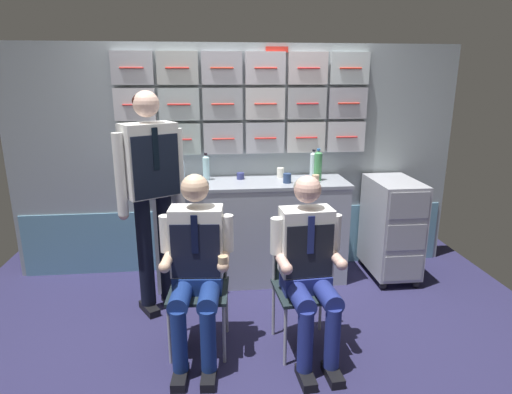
{
  "coord_description": "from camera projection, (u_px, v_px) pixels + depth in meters",
  "views": [
    {
      "loc": [
        -0.26,
        -2.66,
        1.85
      ],
      "look_at": [
        0.06,
        0.35,
        1.01
      ],
      "focal_mm": 30.17,
      "sensor_mm": 36.0,
      "label": 1
    }
  ],
  "objects": [
    {
      "name": "water_bottle_blue_cap",
      "position": [
        206.0,
        167.0,
        3.91
      ],
      "size": [
        0.06,
        0.06,
        0.25
      ],
      "color": "#ABDBE4",
      "rests_on": "galley_counter"
    },
    {
      "name": "crew_member_right",
      "position": [
        309.0,
        262.0,
        2.82
      ],
      "size": [
        0.48,
        0.61,
        1.24
      ],
      "color": "black",
      "rests_on": "ground"
    },
    {
      "name": "water_bottle_clear",
      "position": [
        318.0,
        165.0,
        3.89
      ],
      "size": [
        0.07,
        0.07,
        0.29
      ],
      "color": "#489B5B",
      "rests_on": "galley_counter"
    },
    {
      "name": "coffee_cup_white",
      "position": [
        316.0,
        178.0,
        3.83
      ],
      "size": [
        0.06,
        0.06,
        0.07
      ],
      "color": "tan",
      "rests_on": "galley_counter"
    },
    {
      "name": "galley_counter",
      "position": [
        252.0,
        231.0,
        4.0
      ],
      "size": [
        1.75,
        0.53,
        0.94
      ],
      "color": "#A2A9B5",
      "rests_on": "ground"
    },
    {
      "name": "water_bottle_tall",
      "position": [
        313.0,
        165.0,
        3.98
      ],
      "size": [
        0.07,
        0.07,
        0.27
      ],
      "color": "silver",
      "rests_on": "galley_counter"
    },
    {
      "name": "crew_member_left",
      "position": [
        196.0,
        261.0,
        2.82
      ],
      "size": [
        0.49,
        0.62,
        1.25
      ],
      "color": "black",
      "rests_on": "ground"
    },
    {
      "name": "folding_chair_left",
      "position": [
        200.0,
        273.0,
        3.02
      ],
      "size": [
        0.43,
        0.44,
        0.85
      ],
      "color": "#A8AAAF",
      "rests_on": "ground"
    },
    {
      "name": "espresso_cup_small",
      "position": [
        287.0,
        178.0,
        3.82
      ],
      "size": [
        0.07,
        0.07,
        0.09
      ],
      "color": "navy",
      "rests_on": "galley_counter"
    },
    {
      "name": "paper_cup_blue",
      "position": [
        280.0,
        172.0,
        4.04
      ],
      "size": [
        0.07,
        0.07,
        0.09
      ],
      "color": "white",
      "rests_on": "galley_counter"
    },
    {
      "name": "paper_cup_tan",
      "position": [
        240.0,
        176.0,
        3.96
      ],
      "size": [
        0.07,
        0.07,
        0.06
      ],
      "color": "navy",
      "rests_on": "galley_counter"
    },
    {
      "name": "ground",
      "position": [
        253.0,
        348.0,
        3.08
      ],
      "size": [
        4.8,
        4.8,
        0.04
      ],
      "primitive_type": "cube",
      "color": "#262447"
    },
    {
      "name": "sparkling_bottle_green",
      "position": [
        181.0,
        171.0,
        3.77
      ],
      "size": [
        0.07,
        0.07,
        0.24
      ],
      "color": "silver",
      "rests_on": "galley_counter"
    },
    {
      "name": "folding_chair_right",
      "position": [
        302.0,
        273.0,
        3.02
      ],
      "size": [
        0.43,
        0.43,
        0.85
      ],
      "color": "#A8AAAF",
      "rests_on": "ground"
    },
    {
      "name": "galley_bulkhead",
      "position": [
        239.0,
        156.0,
        4.08
      ],
      "size": [
        4.2,
        0.14,
        2.15
      ],
      "color": "#959FA6",
      "rests_on": "ground"
    },
    {
      "name": "service_trolley",
      "position": [
        391.0,
        226.0,
        4.04
      ],
      "size": [
        0.4,
        0.65,
        0.94
      ],
      "color": "black",
      "rests_on": "ground"
    },
    {
      "name": "crew_member_standing",
      "position": [
        152.0,
        183.0,
        3.31
      ],
      "size": [
        0.49,
        0.4,
        1.76
      ],
      "color": "black",
      "rests_on": "ground"
    }
  ]
}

